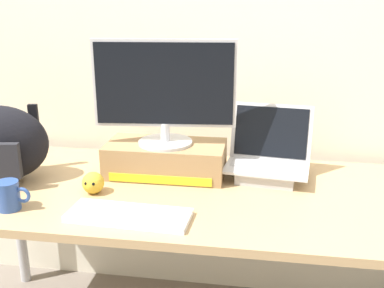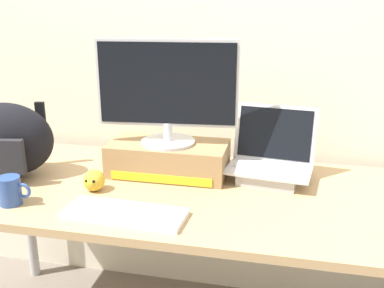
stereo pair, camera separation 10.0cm
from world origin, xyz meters
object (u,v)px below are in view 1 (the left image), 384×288
(plush_toy, at_px, (93,183))
(desktop_monitor, at_px, (164,92))
(external_keyboard, at_px, (129,215))
(toner_box_yellow, at_px, (166,159))
(coffee_mug, at_px, (9,196))
(open_laptop, at_px, (268,164))
(messenger_backpack, at_px, (0,144))

(plush_toy, bearing_deg, desktop_monitor, 44.90)
(external_keyboard, xyz_separation_m, plush_toy, (-0.18, 0.17, 0.03))
(toner_box_yellow, xyz_separation_m, external_keyboard, (-0.04, -0.40, -0.05))
(toner_box_yellow, relative_size, plush_toy, 5.84)
(toner_box_yellow, xyz_separation_m, coffee_mug, (-0.46, -0.40, -0.01))
(coffee_mug, height_order, plush_toy, coffee_mug)
(toner_box_yellow, height_order, external_keyboard, toner_box_yellow)
(desktop_monitor, relative_size, open_laptop, 1.59)
(open_laptop, xyz_separation_m, coffee_mug, (-0.86, -0.42, -0.00))
(toner_box_yellow, relative_size, messenger_backpack, 1.18)
(external_keyboard, bearing_deg, open_laptop, 46.58)
(toner_box_yellow, height_order, plush_toy, toner_box_yellow)
(open_laptop, xyz_separation_m, messenger_backpack, (-1.02, -0.18, 0.09))
(coffee_mug, bearing_deg, plush_toy, 36.52)
(plush_toy, bearing_deg, open_laptop, 21.92)
(messenger_backpack, bearing_deg, toner_box_yellow, 3.56)
(plush_toy, bearing_deg, external_keyboard, -43.24)
(toner_box_yellow, relative_size, external_keyboard, 1.16)
(desktop_monitor, bearing_deg, toner_box_yellow, 92.21)
(open_laptop, distance_m, messenger_backpack, 1.04)
(desktop_monitor, bearing_deg, messenger_backpack, -171.97)
(desktop_monitor, height_order, plush_toy, desktop_monitor)
(external_keyboard, bearing_deg, desktop_monitor, 87.08)
(desktop_monitor, bearing_deg, external_keyboard, -101.48)
(external_keyboard, bearing_deg, plush_toy, 139.49)
(external_keyboard, bearing_deg, coffee_mug, -177.55)
(external_keyboard, bearing_deg, toner_box_yellow, 87.11)
(desktop_monitor, distance_m, external_keyboard, 0.52)
(toner_box_yellow, xyz_separation_m, open_laptop, (0.40, 0.03, -0.01))
(desktop_monitor, relative_size, plush_toy, 6.81)
(toner_box_yellow, bearing_deg, external_keyboard, -95.61)
(toner_box_yellow, height_order, desktop_monitor, desktop_monitor)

